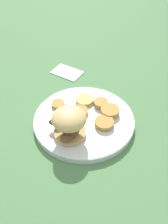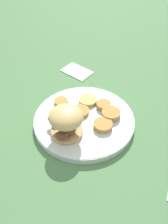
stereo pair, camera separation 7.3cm
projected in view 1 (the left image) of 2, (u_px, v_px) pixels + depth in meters
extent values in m
plane|color=#4C7A47|center=(84.00, 123.00, 0.76)|extent=(4.00, 4.00, 0.00)
cylinder|color=silver|center=(84.00, 121.00, 0.75)|extent=(0.29, 0.29, 0.02)
torus|color=silver|center=(84.00, 119.00, 0.75)|extent=(0.29, 0.29, 0.01)
cylinder|color=tan|center=(70.00, 133.00, 0.70)|extent=(0.09, 0.09, 0.01)
ellipsoid|color=brown|center=(71.00, 131.00, 0.68)|extent=(0.05, 0.05, 0.02)
ellipsoid|color=#4C281E|center=(69.00, 124.00, 0.70)|extent=(0.06, 0.05, 0.02)
ellipsoid|color=#563323|center=(73.00, 120.00, 0.71)|extent=(0.03, 0.03, 0.02)
ellipsoid|color=brown|center=(73.00, 131.00, 0.68)|extent=(0.03, 0.03, 0.02)
ellipsoid|color=brown|center=(66.00, 137.00, 0.66)|extent=(0.03, 0.04, 0.02)
ellipsoid|color=#4C281E|center=(56.00, 122.00, 0.70)|extent=(0.04, 0.05, 0.01)
ellipsoid|color=#DBB26B|center=(69.00, 119.00, 0.66)|extent=(0.09, 0.09, 0.05)
cylinder|color=#BC8942|center=(101.00, 103.00, 0.78)|extent=(0.04, 0.04, 0.01)
cylinder|color=#DBB766|center=(85.00, 100.00, 0.80)|extent=(0.06, 0.06, 0.01)
cylinder|color=#BC8942|center=(79.00, 111.00, 0.76)|extent=(0.05, 0.05, 0.01)
cylinder|color=#BC8942|center=(104.00, 123.00, 0.73)|extent=(0.05, 0.05, 0.01)
cylinder|color=#BC8942|center=(58.00, 104.00, 0.78)|extent=(0.04, 0.04, 0.01)
cylinder|color=#BC8942|center=(110.00, 111.00, 0.76)|extent=(0.05, 0.05, 0.02)
cube|color=white|center=(67.00, 72.00, 0.94)|extent=(0.12, 0.11, 0.01)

